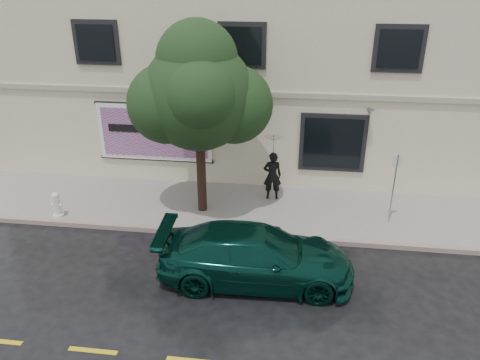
# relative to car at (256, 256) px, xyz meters

# --- Properties ---
(ground) EXTENTS (90.00, 90.00, 0.00)m
(ground) POSITION_rel_car_xyz_m (-1.05, 0.50, -0.74)
(ground) COLOR black
(ground) RESTS_ON ground
(sidewalk) EXTENTS (20.00, 3.50, 0.15)m
(sidewalk) POSITION_rel_car_xyz_m (-1.05, 3.75, -0.67)
(sidewalk) COLOR gray
(sidewalk) RESTS_ON ground
(curb) EXTENTS (20.00, 0.18, 0.16)m
(curb) POSITION_rel_car_xyz_m (-1.05, 2.00, -0.67)
(curb) COLOR gray
(curb) RESTS_ON ground
(building) EXTENTS (20.00, 8.12, 7.00)m
(building) POSITION_rel_car_xyz_m (-1.05, 9.50, 2.76)
(building) COLOR beige
(building) RESTS_ON ground
(billboard) EXTENTS (4.30, 0.16, 2.20)m
(billboard) POSITION_rel_car_xyz_m (-4.25, 5.42, 1.31)
(billboard) COLOR white
(billboard) RESTS_ON ground
(car) EXTENTS (5.17, 2.44, 1.48)m
(car) POSITION_rel_car_xyz_m (0.00, 0.00, 0.00)
(car) COLOR #083027
(car) RESTS_ON ground
(pedestrian) EXTENTS (0.68, 0.50, 1.72)m
(pedestrian) POSITION_rel_car_xyz_m (0.13, 4.49, 0.27)
(pedestrian) COLOR black
(pedestrian) RESTS_ON sidewalk
(umbrella) EXTENTS (1.17, 1.17, 0.68)m
(umbrella) POSITION_rel_car_xyz_m (0.13, 4.49, 1.47)
(umbrella) COLOR black
(umbrella) RESTS_ON pedestrian
(street_tree) EXTENTS (3.36, 3.36, 5.57)m
(street_tree) POSITION_rel_car_xyz_m (-2.11, 3.37, 3.28)
(street_tree) COLOR #311D16
(street_tree) RESTS_ON sidewalk
(fire_hydrant) EXTENTS (0.35, 0.33, 0.86)m
(fire_hydrant) POSITION_rel_car_xyz_m (-6.68, 2.30, -0.17)
(fire_hydrant) COLOR white
(fire_hydrant) RESTS_ON sidewalk
(sign_pole) EXTENTS (0.28, 0.06, 2.30)m
(sign_pole) POSITION_rel_car_xyz_m (3.95, 3.32, 0.81)
(sign_pole) COLOR #979B9F
(sign_pole) RESTS_ON sidewalk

